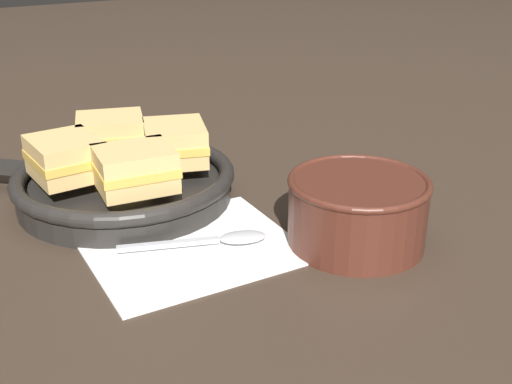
% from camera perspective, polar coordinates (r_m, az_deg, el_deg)
% --- Properties ---
extents(ground_plane, '(4.00, 4.00, 0.00)m').
position_cam_1_polar(ground_plane, '(0.69, -0.81, -4.01)').
color(ground_plane, '#382B21').
extents(napkin, '(0.21, 0.18, 0.00)m').
position_cam_1_polar(napkin, '(0.67, -5.74, -4.87)').
color(napkin, white).
rests_on(napkin, ground_plane).
extents(soup_bowl, '(0.15, 0.15, 0.07)m').
position_cam_1_polar(soup_bowl, '(0.67, 9.02, -1.32)').
color(soup_bowl, '#4C2319').
rests_on(soup_bowl, ground_plane).
extents(spoon, '(0.15, 0.07, 0.01)m').
position_cam_1_polar(spoon, '(0.67, -2.99, -4.20)').
color(spoon, '#B7B7BC').
rests_on(spoon, napkin).
extents(skillet, '(0.32, 0.31, 0.04)m').
position_cam_1_polar(skillet, '(0.79, -11.71, 0.72)').
color(skillet, black).
rests_on(skillet, ground_plane).
extents(sandwich_near_left, '(0.08, 0.09, 0.05)m').
position_cam_1_polar(sandwich_near_left, '(0.76, -16.56, 2.95)').
color(sandwich_near_left, '#DBB26B').
rests_on(sandwich_near_left, skillet).
extents(sandwich_near_right, '(0.09, 0.08, 0.05)m').
position_cam_1_polar(sandwich_near_right, '(0.71, -10.70, 2.07)').
color(sandwich_near_right, '#DBB26B').
rests_on(sandwich_near_right, skillet).
extents(sandwich_far_left, '(0.10, 0.10, 0.05)m').
position_cam_1_polar(sandwich_far_left, '(0.79, -7.22, 4.37)').
color(sandwich_far_left, '#DBB26B').
rests_on(sandwich_far_left, skillet).
extents(sandwich_far_right, '(0.10, 0.10, 0.05)m').
position_cam_1_polar(sandwich_far_right, '(0.83, -12.79, 5.06)').
color(sandwich_far_right, '#DBB26B').
rests_on(sandwich_far_right, skillet).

